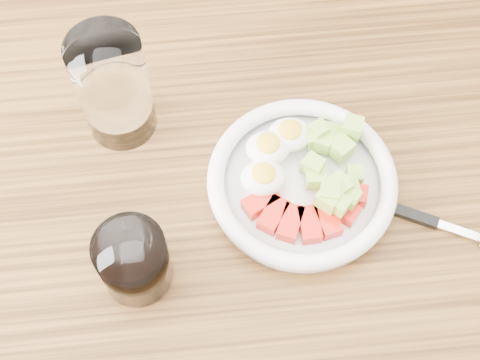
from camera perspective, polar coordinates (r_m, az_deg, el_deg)
name	(u,v)px	position (r m, az deg, el deg)	size (l,w,h in m)	color
ground	(245,343)	(1.55, 0.42, -13.76)	(4.00, 4.00, 0.00)	brown
dining_table	(248,229)	(0.91, 0.69, -4.20)	(1.50, 0.90, 0.77)	brown
bowl	(302,179)	(0.81, 5.28, 0.05)	(0.23, 0.23, 0.06)	white
fork	(420,218)	(0.84, 15.15, -3.15)	(0.19, 0.11, 0.01)	black
water_glass	(113,88)	(0.82, -10.76, 7.76)	(0.09, 0.09, 0.16)	white
coffee_glass	(134,261)	(0.75, -9.05, -6.88)	(0.08, 0.08, 0.09)	white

